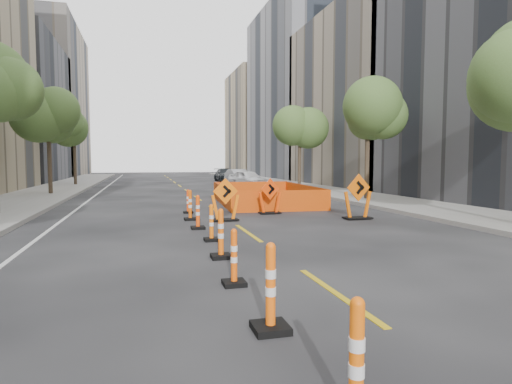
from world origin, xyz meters
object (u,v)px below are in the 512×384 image
object	(u,v)px
chevron_sign_left	(225,200)
channelizer_7	(188,201)
channelizer_4	(211,223)
chevron_sign_right	(358,197)
chevron_sign_center	(270,196)
parked_car_far	(226,175)
channelizer_0	(356,364)
channelizer_1	(271,287)
channelizer_3	(221,233)
channelizer_2	(234,257)
channelizer_5	(198,212)
parked_car_near	(248,179)
parked_car_mid	(238,177)
channelizer_6	(190,205)

from	to	relation	value
chevron_sign_left	channelizer_7	bearing A→B (deg)	104.87
channelizer_4	chevron_sign_right	world-z (taller)	chevron_sign_right
chevron_sign_center	parked_car_far	xyz separation A→B (m)	(3.20, 26.13, -0.06)
channelizer_0	chevron_sign_left	distance (m)	11.90
channelizer_1	channelizer_3	xyz separation A→B (m)	(0.11, 4.13, -0.02)
channelizer_1	chevron_sign_right	distance (m)	10.84
channelizer_2	channelizer_0	bearing A→B (deg)	-88.38
channelizer_2	channelizer_5	xyz separation A→B (m)	(0.15, 6.19, 0.04)
channelizer_7	chevron_sign_left	bearing A→B (deg)	-68.14
channelizer_1	channelizer_7	size ratio (longest dim) A/B	1.17
channelizer_0	chevron_sign_center	bearing A→B (deg)	76.12
parked_car_near	parked_car_mid	bearing A→B (deg)	67.58
chevron_sign_center	parked_car_mid	distance (m)	21.50
channelizer_6	chevron_sign_right	world-z (taller)	chevron_sign_right
chevron_sign_center	chevron_sign_right	xyz separation A→B (m)	(2.65, -2.31, 0.11)
channelizer_5	parked_car_far	world-z (taller)	parked_car_far
channelizer_4	parked_car_mid	distance (m)	27.15
channelizer_2	channelizer_4	size ratio (longest dim) A/B	1.00
chevron_sign_left	chevron_sign_center	distance (m)	2.60
channelizer_5	chevron_sign_right	distance (m)	5.97
chevron_sign_left	parked_car_far	world-z (taller)	chevron_sign_left
parked_car_near	parked_car_mid	world-z (taller)	parked_car_near
parked_car_far	chevron_sign_left	bearing A→B (deg)	-101.66
chevron_sign_center	chevron_sign_left	bearing A→B (deg)	-162.01
channelizer_0	parked_car_mid	bearing A→B (deg)	79.00
channelizer_1	chevron_sign_center	size ratio (longest dim) A/B	0.79
channelizer_5	channelizer_7	xyz separation A→B (m)	(0.12, 4.13, -0.05)
channelizer_0	parked_car_mid	xyz separation A→B (m)	(6.72, 34.60, 0.12)
channelizer_1	chevron_sign_left	bearing A→B (deg)	82.52
channelizer_3	channelizer_5	world-z (taller)	channelizer_3
channelizer_6	parked_car_far	size ratio (longest dim) A/B	0.24
parked_car_mid	channelizer_5	bearing A→B (deg)	-112.40
channelizer_5	parked_car_near	size ratio (longest dim) A/B	0.26
channelizer_6	channelizer_5	bearing A→B (deg)	-89.55
chevron_sign_center	parked_car_far	world-z (taller)	chevron_sign_center
channelizer_5	chevron_sign_center	world-z (taller)	chevron_sign_center
channelizer_3	chevron_sign_left	bearing A→B (deg)	78.27
channelizer_7	parked_car_far	world-z (taller)	parked_car_far
channelizer_3	chevron_sign_right	xyz separation A→B (m)	(5.93, 4.87, 0.28)
parked_car_near	parked_car_mid	distance (m)	4.66
channelizer_6	chevron_sign_right	distance (m)	6.08
channelizer_4	channelizer_5	xyz separation A→B (m)	(-0.10, 2.06, 0.04)
channelizer_2	channelizer_5	size ratio (longest dim) A/B	0.92
chevron_sign_center	channelizer_1	bearing A→B (deg)	-124.69
channelizer_1	parked_car_mid	distance (m)	33.24
channelizer_2	parked_car_mid	world-z (taller)	parked_car_mid
parked_car_mid	channelizer_0	bearing A→B (deg)	-108.00
chevron_sign_center	channelizer_7	bearing A→B (deg)	143.19
channelizer_7	chevron_sign_left	size ratio (longest dim) A/B	0.64
channelizer_7	parked_car_mid	distance (m)	21.20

